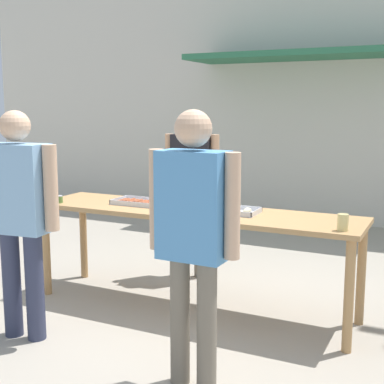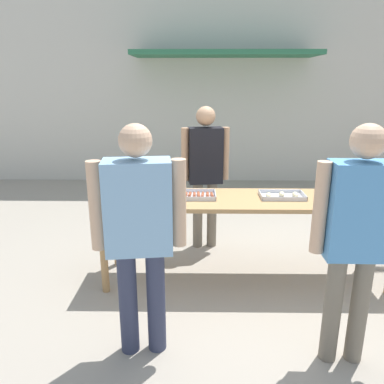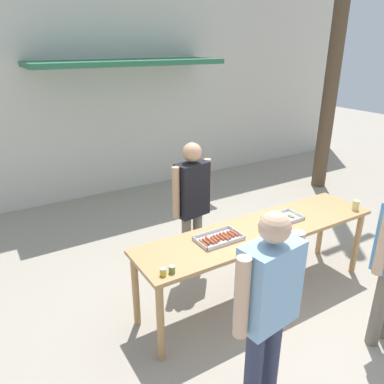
# 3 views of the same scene
# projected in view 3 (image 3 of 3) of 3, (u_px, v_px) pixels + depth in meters

# --- Properties ---
(ground_plane) EXTENTS (24.00, 24.00, 0.00)m
(ground_plane) POSITION_uv_depth(u_px,v_px,m) (255.00, 295.00, 4.32)
(ground_plane) COLOR #A39989
(building_facade_back) EXTENTS (12.00, 1.11, 4.50)m
(building_facade_back) POSITION_uv_depth(u_px,v_px,m) (117.00, 70.00, 6.63)
(building_facade_back) COLOR beige
(building_facade_back) RESTS_ON ground
(serving_table) EXTENTS (2.83, 0.68, 0.86)m
(serving_table) POSITION_uv_depth(u_px,v_px,m) (260.00, 236.00, 4.03)
(serving_table) COLOR tan
(serving_table) RESTS_ON ground
(food_tray_sausages) EXTENTS (0.46, 0.28, 0.04)m
(food_tray_sausages) POSITION_uv_depth(u_px,v_px,m) (219.00, 238.00, 3.76)
(food_tray_sausages) COLOR silver
(food_tray_sausages) RESTS_ON serving_table
(food_tray_buns) EXTENTS (0.42, 0.26, 0.05)m
(food_tray_buns) POSITION_uv_depth(u_px,v_px,m) (283.00, 218.00, 4.18)
(food_tray_buns) COLOR silver
(food_tray_buns) RESTS_ON serving_table
(condiment_jar_mustard) EXTENTS (0.06, 0.06, 0.07)m
(condiment_jar_mustard) POSITION_uv_depth(u_px,v_px,m) (163.00, 272.00, 3.18)
(condiment_jar_mustard) COLOR gold
(condiment_jar_mustard) RESTS_ON serving_table
(condiment_jar_ketchup) EXTENTS (0.06, 0.06, 0.07)m
(condiment_jar_ketchup) POSITION_uv_depth(u_px,v_px,m) (172.00, 269.00, 3.22)
(condiment_jar_ketchup) COLOR #567A38
(condiment_jar_ketchup) RESTS_ON serving_table
(beer_cup) EXTENTS (0.08, 0.08, 0.12)m
(beer_cup) POSITION_uv_depth(u_px,v_px,m) (356.00, 205.00, 4.42)
(beer_cup) COLOR #DBC67A
(beer_cup) RESTS_ON serving_table
(person_server_behind_table) EXTENTS (0.55, 0.26, 1.68)m
(person_server_behind_table) POSITION_uv_depth(u_px,v_px,m) (192.00, 198.00, 4.37)
(person_server_behind_table) COLOR #756B5B
(person_server_behind_table) RESTS_ON ground
(person_customer_holding_hotdog) EXTENTS (0.65, 0.30, 1.69)m
(person_customer_holding_hotdog) POSITION_uv_depth(u_px,v_px,m) (268.00, 300.00, 2.67)
(person_customer_holding_hotdog) COLOR #333851
(person_customer_holding_hotdog) RESTS_ON ground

